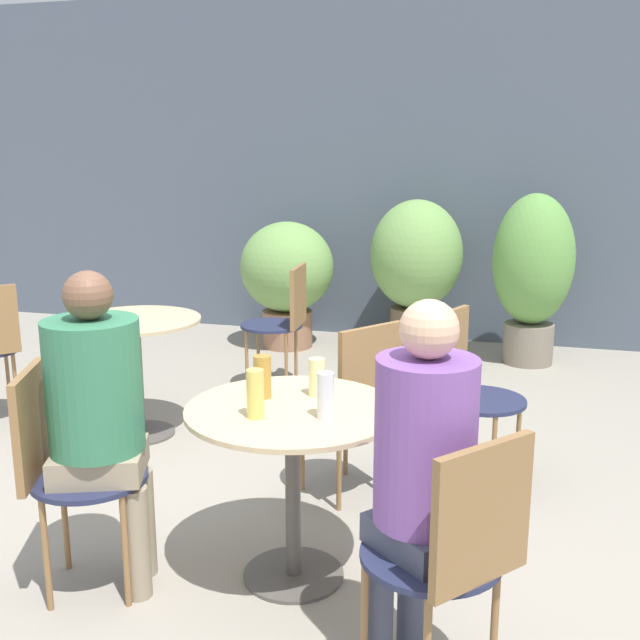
{
  "coord_description": "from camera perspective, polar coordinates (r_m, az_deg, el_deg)",
  "views": [
    {
      "loc": [
        0.97,
        -2.62,
        1.65
      ],
      "look_at": [
        0.16,
        0.33,
        0.96
      ],
      "focal_mm": 42.0,
      "sensor_mm": 36.0,
      "label": 1
    }
  ],
  "objects": [
    {
      "name": "ground_plane",
      "position": [
        3.25,
        -4.55,
        -17.81
      ],
      "size": [
        20.0,
        20.0,
        0.0
      ],
      "primitive_type": "plane",
      "color": "gray"
    },
    {
      "name": "storefront_wall",
      "position": [
        6.64,
        6.95,
        11.44
      ],
      "size": [
        10.0,
        0.06,
        3.0
      ],
      "color": "#4C5666",
      "rests_on": "ground_plane"
    },
    {
      "name": "cafe_table_near",
      "position": [
        2.89,
        -2.11,
        -9.43
      ],
      "size": [
        0.81,
        0.81,
        0.71
      ],
      "color": "#514C47",
      "rests_on": "ground_plane"
    },
    {
      "name": "cafe_table_far",
      "position": [
        4.46,
        -13.83,
        -1.94
      ],
      "size": [
        0.76,
        0.76,
        0.71
      ],
      "color": "#514C47",
      "rests_on": "ground_plane"
    },
    {
      "name": "bistro_chair_0",
      "position": [
        2.98,
        -19.07,
        -9.93
      ],
      "size": [
        0.48,
        0.46,
        0.88
      ],
      "rotation": [
        0.0,
        0.0,
        -4.36
      ],
      "color": "#232847",
      "rests_on": "ground_plane"
    },
    {
      "name": "bistro_chair_1",
      "position": [
        2.3,
        10.21,
        -16.5
      ],
      "size": [
        0.5,
        0.49,
        0.88
      ],
      "rotation": [
        0.0,
        0.0,
        -2.26
      ],
      "color": "#232847",
      "rests_on": "ground_plane"
    },
    {
      "name": "bistro_chair_2",
      "position": [
        3.79,
        10.96,
        -4.58
      ],
      "size": [
        0.48,
        0.47,
        0.88
      ],
      "rotation": [
        0.0,
        0.0,
        1.17
      ],
      "color": "#232847",
      "rests_on": "ground_plane"
    },
    {
      "name": "bistro_chair_3",
      "position": [
        3.54,
        2.76,
        -5.6
      ],
      "size": [
        0.5,
        0.49,
        0.88
      ],
      "rotation": [
        0.0,
        0.0,
        4.08
      ],
      "color": "#232847",
      "rests_on": "ground_plane"
    },
    {
      "name": "bistro_chair_5",
      "position": [
        5.19,
        -2.72,
        0.4
      ],
      "size": [
        0.44,
        0.43,
        0.88
      ],
      "rotation": [
        0.0,
        0.0,
        4.77
      ],
      "color": "#232847",
      "rests_on": "ground_plane"
    },
    {
      "name": "seated_person_0",
      "position": [
        2.88,
        -16.44,
        -6.32
      ],
      "size": [
        0.41,
        0.39,
        1.24
      ],
      "rotation": [
        0.0,
        0.0,
        1.93
      ],
      "color": "gray",
      "rests_on": "ground_plane"
    },
    {
      "name": "seated_person_1",
      "position": [
        2.3,
        7.76,
        -10.63
      ],
      "size": [
        0.39,
        0.38,
        1.24
      ],
      "rotation": [
        0.0,
        0.0,
        4.02
      ],
      "color": "#42475B",
      "rests_on": "ground_plane"
    },
    {
      "name": "beer_glass_0",
      "position": [
        2.93,
        -4.41,
        -4.33
      ],
      "size": [
        0.07,
        0.07,
        0.17
      ],
      "color": "#B28433",
      "rests_on": "cafe_table_near"
    },
    {
      "name": "beer_glass_1",
      "position": [
        2.71,
        -4.96,
        -5.63
      ],
      "size": [
        0.06,
        0.06,
        0.18
      ],
      "color": "#DBC65B",
      "rests_on": "cafe_table_near"
    },
    {
      "name": "beer_glass_2",
      "position": [
        2.7,
        0.42,
        -5.77
      ],
      "size": [
        0.06,
        0.06,
        0.17
      ],
      "color": "silver",
      "rests_on": "cafe_table_near"
    },
    {
      "name": "beer_glass_3",
      "position": [
        2.94,
        -0.24,
        -4.38
      ],
      "size": [
        0.06,
        0.06,
        0.15
      ],
      "color": "beige",
      "rests_on": "cafe_table_near"
    },
    {
      "name": "potted_plant_0",
      "position": [
        6.33,
        -2.53,
        3.56
      ],
      "size": [
        0.79,
        0.79,
        1.07
      ],
      "color": "#93664C",
      "rests_on": "ground_plane"
    },
    {
      "name": "potted_plant_1",
      "position": [
        6.22,
        7.34,
        4.37
      ],
      "size": [
        0.76,
        0.76,
        1.26
      ],
      "color": "brown",
      "rests_on": "ground_plane"
    },
    {
      "name": "potted_plant_2",
      "position": [
        6.02,
        15.91,
        3.77
      ],
      "size": [
        0.62,
        0.62,
        1.33
      ],
      "color": "slate",
      "rests_on": "ground_plane"
    }
  ]
}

